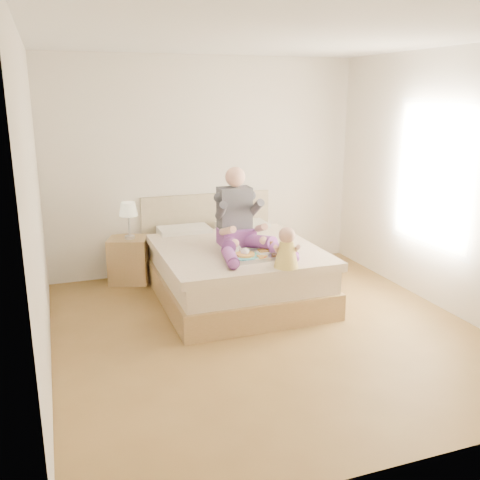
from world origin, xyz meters
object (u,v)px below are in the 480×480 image
object	(u,v)px
nightstand	(129,260)
tray	(254,254)
adult	(240,224)
baby	(286,251)
bed	(231,267)

from	to	relation	value
nightstand	tray	world-z (taller)	tray
adult	tray	world-z (taller)	adult
nightstand	baby	world-z (taller)	baby
bed	baby	distance (m)	1.13
bed	tray	xyz separation A→B (m)	(0.05, -0.61, 0.33)
baby	bed	bearing A→B (deg)	122.18
nightstand	tray	distance (m)	1.82
bed	adult	world-z (taller)	adult
nightstand	baby	distance (m)	2.27
nightstand	baby	xyz separation A→B (m)	(1.27, -1.81, 0.49)
adult	nightstand	bearing A→B (deg)	136.69
nightstand	adult	size ratio (longest dim) A/B	0.53
baby	nightstand	bearing A→B (deg)	144.94
adult	tray	distance (m)	0.45
nightstand	tray	bearing A→B (deg)	-33.33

